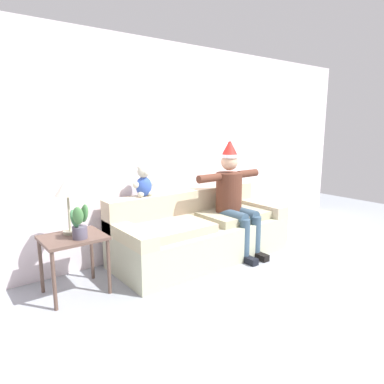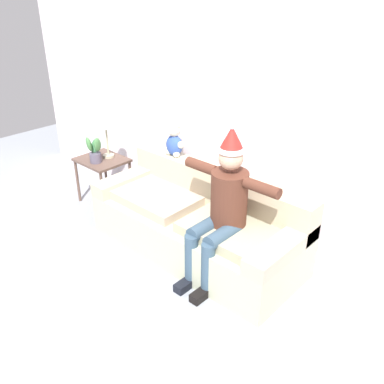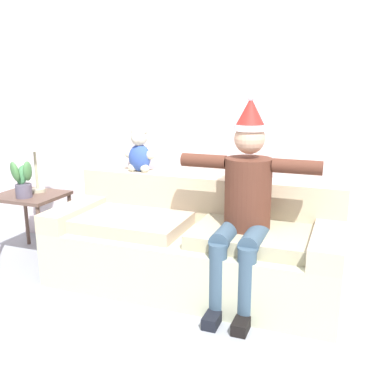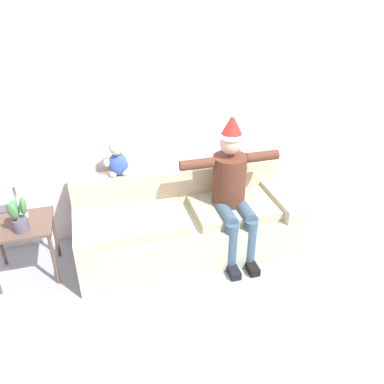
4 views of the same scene
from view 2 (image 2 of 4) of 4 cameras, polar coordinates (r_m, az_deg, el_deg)
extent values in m
plane|color=#91969F|center=(3.98, -9.17, -13.81)|extent=(10.00, 10.00, 0.00)
cube|color=silver|center=(4.31, 5.86, 10.30)|extent=(7.00, 0.10, 2.70)
cube|color=#B2B698|center=(4.37, 0.41, -5.70)|extent=(2.27, 0.93, 0.44)
cube|color=#C2B091|center=(4.39, 3.44, 0.64)|extent=(2.27, 0.24, 0.38)
cube|color=#BDB590|center=(4.88, -8.51, 1.70)|extent=(0.22, 0.93, 0.15)
cube|color=#BFAF95|center=(3.71, 12.31, -7.52)|extent=(0.22, 0.93, 0.15)
cube|color=tan|center=(4.51, -4.81, -0.66)|extent=(0.91, 0.65, 0.10)
cube|color=tan|center=(3.92, 5.48, -5.36)|extent=(0.91, 0.65, 0.10)
cylinder|color=#522C1F|center=(3.82, 5.10, -0.86)|extent=(0.34, 0.34, 0.52)
sphere|color=tan|center=(3.65, 5.35, 4.70)|extent=(0.22, 0.22, 0.22)
cylinder|color=white|center=(3.62, 5.41, 5.82)|extent=(0.23, 0.23, 0.04)
cone|color=red|center=(3.58, 5.48, 7.46)|extent=(0.21, 0.21, 0.20)
sphere|color=white|center=(3.55, 5.55, 8.98)|extent=(0.06, 0.06, 0.06)
cylinder|color=#374F64|center=(3.87, 1.94, -4.82)|extent=(0.14, 0.40, 0.14)
cylinder|color=#374F64|center=(3.89, -0.08, -9.36)|extent=(0.13, 0.13, 0.54)
cube|color=black|center=(3.99, -0.87, -12.53)|extent=(0.10, 0.24, 0.08)
cylinder|color=#374F64|center=(3.76, 4.26, -5.90)|extent=(0.14, 0.40, 0.14)
cylinder|color=#374F64|center=(3.79, 2.19, -10.57)|extent=(0.13, 0.13, 0.54)
cube|color=black|center=(3.89, 1.34, -13.80)|extent=(0.10, 0.24, 0.08)
cylinder|color=#522C1F|center=(3.92, 1.30, 3.56)|extent=(0.34, 0.10, 0.10)
cylinder|color=#522C1F|center=(3.55, 9.57, 0.54)|extent=(0.34, 0.10, 0.10)
ellipsoid|color=#304EA5|center=(4.65, -2.44, 6.41)|extent=(0.20, 0.16, 0.24)
sphere|color=beige|center=(4.59, -2.48, 8.52)|extent=(0.15, 0.15, 0.15)
sphere|color=beige|center=(4.55, -3.02, 8.22)|extent=(0.07, 0.07, 0.07)
sphere|color=beige|center=(4.61, -2.97, 9.27)|extent=(0.05, 0.05, 0.05)
sphere|color=beige|center=(4.54, -2.02, 9.01)|extent=(0.05, 0.05, 0.05)
sphere|color=beige|center=(4.71, -3.36, 7.06)|extent=(0.08, 0.08, 0.08)
sphere|color=beige|center=(4.70, -3.20, 5.52)|extent=(0.08, 0.08, 0.08)
sphere|color=beige|center=(4.57, -1.51, 6.46)|extent=(0.08, 0.08, 0.08)
sphere|color=beige|center=(4.62, -2.15, 5.15)|extent=(0.08, 0.08, 0.08)
cube|color=brown|center=(5.31, -12.24, 4.31)|extent=(0.59, 0.50, 0.03)
cylinder|color=brown|center=(5.53, -15.39, 1.46)|extent=(0.04, 0.04, 0.57)
cylinder|color=brown|center=(5.12, -12.13, -0.25)|extent=(0.04, 0.04, 0.57)
cylinder|color=brown|center=(5.74, -11.77, 2.87)|extent=(0.04, 0.04, 0.57)
cylinder|color=brown|center=(5.35, -8.38, 1.33)|extent=(0.04, 0.04, 0.57)
cylinder|color=#AEA98C|center=(5.34, -11.34, 4.89)|extent=(0.14, 0.14, 0.03)
cylinder|color=#B2B28F|center=(5.27, -11.54, 6.88)|extent=(0.02, 0.02, 0.37)
cone|color=silver|center=(5.19, -11.82, 9.72)|extent=(0.24, 0.24, 0.18)
cylinder|color=#544D5F|center=(5.20, -13.06, 4.61)|extent=(0.14, 0.14, 0.12)
ellipsoid|color=#417641|center=(5.09, -12.84, 6.35)|extent=(0.09, 0.13, 0.20)
ellipsoid|color=#3D7848|center=(5.19, -13.10, 6.19)|extent=(0.12, 0.18, 0.21)
ellipsoid|color=#467D43|center=(5.13, -13.93, 6.37)|extent=(0.13, 0.13, 0.19)
camera|label=1|loc=(5.22, -52.45, 6.57)|focal=32.25mm
camera|label=3|loc=(1.71, -46.90, -19.61)|focal=40.05mm
camera|label=4|loc=(3.37, -60.67, 15.80)|focal=36.69mm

